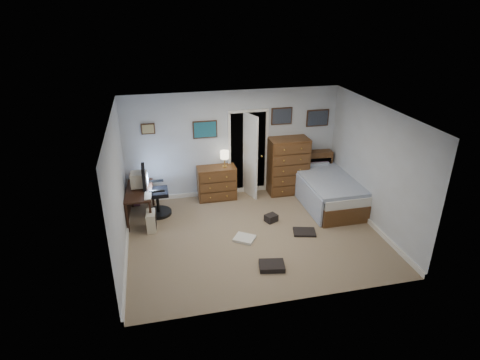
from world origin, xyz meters
name	(u,v)px	position (x,y,z in m)	size (l,w,h in m)	color
floor	(254,235)	(0.00, 0.00, -0.01)	(5.00, 4.00, 0.02)	#85735B
computer_desk	(136,197)	(-2.28, 1.21, 0.52)	(0.60, 1.19, 0.67)	#331A11
crt_monitor	(139,180)	(-2.18, 1.36, 0.84)	(0.36, 0.34, 0.32)	beige
keyboard	(148,196)	(-2.02, 0.86, 0.68)	(0.13, 0.36, 0.02)	beige
pc_tower	(151,221)	(-2.00, 0.66, 0.20)	(0.20, 0.38, 0.40)	beige
office_chair	(154,196)	(-1.90, 1.29, 0.45)	(0.57, 0.58, 1.16)	black
media_stack	(135,190)	(-2.32, 1.84, 0.39)	(0.16, 0.16, 0.78)	maroon
low_dresser	(217,183)	(-0.45, 1.77, 0.39)	(0.89, 0.44, 0.79)	brown
table_lamp	(225,155)	(-0.25, 1.77, 1.07)	(0.20, 0.20, 0.38)	gold
doorway	(245,149)	(0.35, 2.27, 1.00)	(0.96, 1.12, 2.05)	black
tall_dresser	(288,166)	(1.28, 1.75, 0.69)	(0.93, 0.55, 1.37)	brown
headboard_bookcase	(310,169)	(1.90, 1.86, 0.50)	(1.07, 0.34, 0.95)	brown
bed	(327,189)	(1.98, 1.01, 0.34)	(1.20, 2.20, 0.72)	brown
wall_posters	(257,122)	(0.57, 1.98, 1.75)	(4.38, 0.04, 0.60)	#331E11
floor_clutter	(272,242)	(0.26, -0.39, 0.04)	(1.75, 1.91, 0.15)	silver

